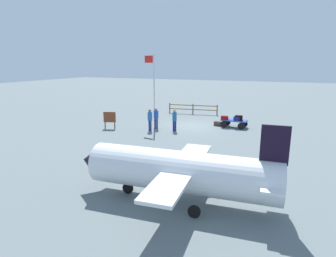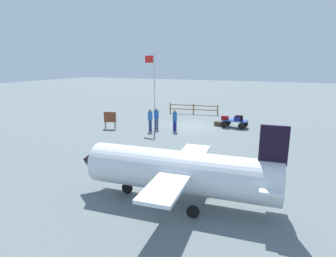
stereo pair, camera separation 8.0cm
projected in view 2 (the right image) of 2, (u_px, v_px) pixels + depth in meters
name	position (u px, v px, depth m)	size (l,w,h in m)	color
ground_plane	(193.00, 126.00, 23.09)	(120.00, 120.00, 0.00)	slate
luggage_cart	(234.00, 122.00, 22.53)	(2.09, 1.27, 0.64)	#304EAA
suitcase_tan	(239.00, 118.00, 22.15)	(0.64, 0.45, 0.40)	black
suitcase_dark	(237.00, 119.00, 22.13)	(0.48, 0.37, 0.31)	navy
suitcase_grey	(225.00, 118.00, 22.46)	(0.59, 0.40, 0.30)	maroon
suitcase_olive	(218.00, 124.00, 23.19)	(0.65, 0.51, 0.35)	#3A2C22
worker_lead	(175.00, 118.00, 21.22)	(0.43, 0.43, 1.70)	navy
worker_trailing	(150.00, 118.00, 21.23)	(0.49, 0.49, 1.69)	navy
worker_supervisor	(156.00, 116.00, 21.90)	(0.45, 0.45, 1.70)	navy
airplane_near	(173.00, 171.00, 10.37)	(7.82, 5.89, 3.18)	white
flagpole	(154.00, 86.00, 21.83)	(0.86, 0.18, 5.73)	silver
signboard	(110.00, 118.00, 22.09)	(0.94, 0.35, 1.34)	#4C3319
wooden_fence	(193.00, 108.00, 28.38)	(4.95, 0.78, 1.04)	brown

